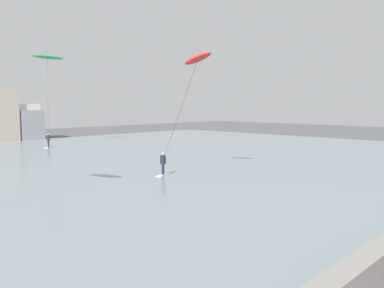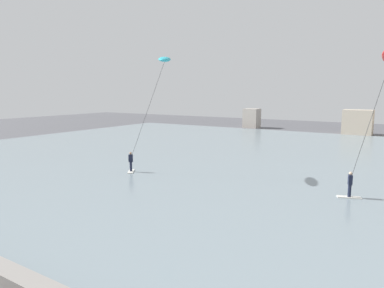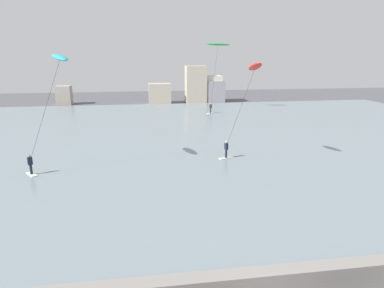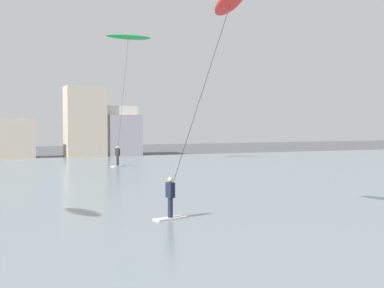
{
  "view_description": "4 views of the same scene",
  "coord_description": "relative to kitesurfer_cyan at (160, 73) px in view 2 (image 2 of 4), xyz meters",
  "views": [
    {
      "loc": [
        -16.27,
        -0.72,
        5.2
      ],
      "look_at": [
        -0.62,
        14.24,
        3.06
      ],
      "focal_mm": 37.86,
      "sensor_mm": 36.0,
      "label": 1
    },
    {
      "loc": [
        6.0,
        -2.32,
        6.59
      ],
      "look_at": [
        -2.34,
        10.78,
        4.28
      ],
      "focal_mm": 32.61,
      "sensor_mm": 36.0,
      "label": 2
    },
    {
      "loc": [
        -4.19,
        -7.35,
        9.3
      ],
      "look_at": [
        -0.76,
        16.38,
        2.74
      ],
      "focal_mm": 30.64,
      "sensor_mm": 36.0,
      "label": 3
    },
    {
      "loc": [
        -3.79,
        -0.12,
        4.1
      ],
      "look_at": [
        2.27,
        16.16,
        3.25
      ],
      "focal_mm": 52.44,
      "sensor_mm": 36.0,
      "label": 4
    }
  ],
  "objects": [
    {
      "name": "kitesurfer_cyan",
      "position": [
        0.0,
        0.0,
        0.0
      ],
      "size": [
        4.46,
        3.18,
        9.4
      ],
      "color": "silver",
      "rests_on": "water_bay"
    },
    {
      "name": "kitesurfer_red",
      "position": [
        15.36,
        -0.47,
        -0.8
      ],
      "size": [
        2.95,
        3.47,
        8.77
      ],
      "color": "silver",
      "rests_on": "water_bay"
    },
    {
      "name": "water_bay",
      "position": [
        10.85,
        10.35,
        -8.03
      ],
      "size": [
        84.0,
        52.0,
        0.1
      ],
      "primitive_type": "cube",
      "color": "gray",
      "rests_on": "ground"
    }
  ]
}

